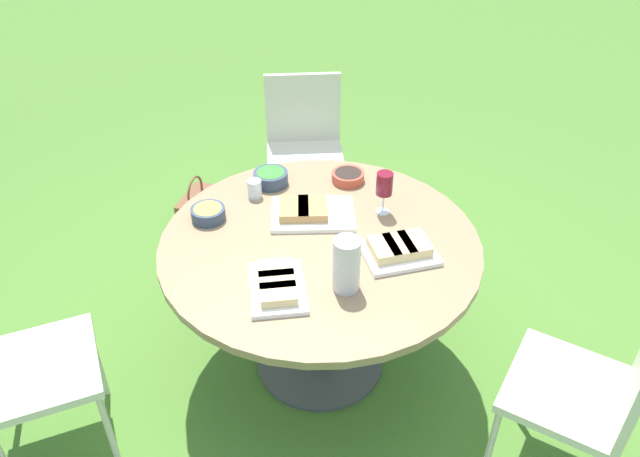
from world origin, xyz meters
TOP-DOWN VIEW (x-y plane):
  - ground_plane at (0.00, 0.00)m, footprint 40.00×40.00m
  - dining_table at (0.00, 0.00)m, footprint 1.31×1.31m
  - chair_near_left at (1.16, 0.41)m, footprint 0.54×0.55m
  - chair_near_right at (-0.75, 0.97)m, footprint 0.61×0.60m
  - chair_far_back at (-0.31, -1.09)m, footprint 0.54×0.52m
  - water_pitcher at (-0.25, -0.17)m, footprint 0.11×0.10m
  - wine_glass at (0.27, -0.21)m, footprint 0.07×0.07m
  - platter_bread_main at (0.15, 0.09)m, footprint 0.35×0.41m
  - platter_charcuterie at (-0.33, 0.07)m, footprint 0.35×0.30m
  - platter_sandwich_side at (-0.01, -0.33)m, footprint 0.34×0.36m
  - bowl_fries at (0.02, 0.50)m, footprint 0.15×0.15m
  - bowl_salad at (0.36, 0.33)m, footprint 0.16×0.16m
  - bowl_olives at (0.48, -0.01)m, footprint 0.15×0.15m
  - cup_water_near at (0.24, 0.37)m, footprint 0.06×0.06m
  - handbag at (0.84, 0.99)m, footprint 0.30×0.14m

SIDE VIEW (x-z plane):
  - ground_plane at x=0.00m, z-range 0.00..0.00m
  - handbag at x=0.84m, z-range -0.06..0.31m
  - chair_near_left at x=1.16m, z-range 0.08..0.97m
  - chair_near_right at x=-0.75m, z-range 0.08..0.97m
  - chair_far_back at x=-0.31m, z-range 0.08..0.97m
  - dining_table at x=0.00m, z-range 0.25..0.97m
  - platter_bread_main at x=0.15m, z-range 0.72..0.78m
  - bowl_olives at x=0.48m, z-range 0.73..0.77m
  - platter_charcuterie at x=-0.33m, z-range 0.72..0.78m
  - platter_sandwich_side at x=-0.01m, z-range 0.72..0.78m
  - bowl_fries at x=0.02m, z-range 0.73..0.78m
  - bowl_salad at x=0.36m, z-range 0.73..0.79m
  - cup_water_near at x=0.24m, z-range 0.72..0.81m
  - water_pitcher at x=-0.25m, z-range 0.72..0.94m
  - wine_glass at x=0.27m, z-range 0.76..0.96m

